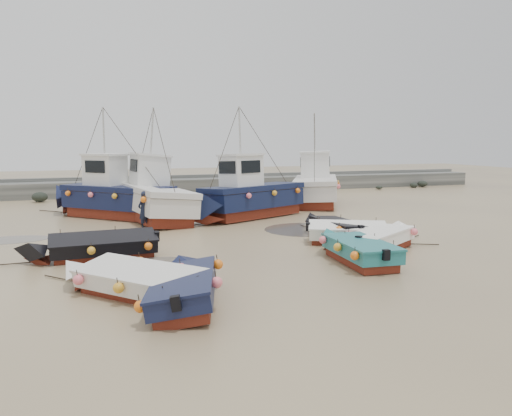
# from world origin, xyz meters

# --- Properties ---
(ground) EXTENTS (120.00, 120.00, 0.00)m
(ground) POSITION_xyz_m (0.00, 0.00, 0.00)
(ground) COLOR tan
(ground) RESTS_ON ground
(seawall) EXTENTS (60.00, 4.92, 1.50)m
(seawall) POSITION_xyz_m (0.05, 21.99, 0.63)
(seawall) COLOR slate
(seawall) RESTS_ON ground
(puddle_a) EXTENTS (4.30, 4.30, 0.01)m
(puddle_a) POSITION_xyz_m (-4.28, -2.11, 0.00)
(puddle_a) COLOR #564E44
(puddle_a) RESTS_ON ground
(puddle_b) EXTENTS (4.09, 4.09, 0.01)m
(puddle_b) POSITION_xyz_m (4.09, 3.02, 0.00)
(puddle_b) COLOR #564E44
(puddle_b) RESTS_ON ground
(puddle_c) EXTENTS (3.42, 3.42, 0.01)m
(puddle_c) POSITION_xyz_m (-9.44, 4.94, 0.00)
(puddle_c) COLOR #564E44
(puddle_c) RESTS_ON ground
(puddle_d) EXTENTS (5.36, 5.36, 0.01)m
(puddle_d) POSITION_xyz_m (2.13, 9.72, 0.00)
(puddle_d) COLOR #564E44
(puddle_d) RESTS_ON ground
(dinghy_0) EXTENTS (4.64, 5.22, 1.43)m
(dinghy_0) POSITION_xyz_m (-5.04, -5.04, 0.54)
(dinghy_0) COLOR maroon
(dinghy_0) RESTS_ON ground
(dinghy_1) EXTENTS (2.84, 5.84, 1.43)m
(dinghy_1) POSITION_xyz_m (-3.67, -6.16, 0.55)
(dinghy_1) COLOR maroon
(dinghy_1) RESTS_ON ground
(dinghy_2) EXTENTS (2.25, 5.78, 1.43)m
(dinghy_2) POSITION_xyz_m (3.05, -3.60, 0.55)
(dinghy_2) COLOR maroon
(dinghy_2) RESTS_ON ground
(dinghy_3) EXTENTS (5.36, 3.70, 1.43)m
(dinghy_3) POSITION_xyz_m (5.18, -2.25, 0.55)
(dinghy_3) COLOR maroon
(dinghy_3) RESTS_ON ground
(dinghy_4) EXTENTS (6.23, 2.07, 1.43)m
(dinghy_4) POSITION_xyz_m (-5.98, 0.04, 0.54)
(dinghy_4) COLOR maroon
(dinghy_4) RESTS_ON ground
(dinghy_5) EXTENTS (5.23, 3.19, 1.43)m
(dinghy_5) POSITION_xyz_m (4.68, -0.83, 0.56)
(dinghy_5) COLOR maroon
(dinghy_5) RESTS_ON ground
(dinghy_6) EXTENTS (1.97, 5.53, 1.43)m
(dinghy_6) POSITION_xyz_m (4.46, 0.66, 0.56)
(dinghy_6) COLOR maroon
(dinghy_6) RESTS_ON ground
(cabin_boat_0) EXTENTS (7.64, 7.59, 6.22)m
(cabin_boat_0) POSITION_xyz_m (-4.82, 10.39, 1.36)
(cabin_boat_0) COLOR maroon
(cabin_boat_0) RESTS_ON ground
(cabin_boat_1) EXTENTS (3.99, 10.96, 6.22)m
(cabin_boat_1) POSITION_xyz_m (-2.79, 9.19, 1.31)
(cabin_boat_1) COLOR maroon
(cabin_boat_1) RESTS_ON ground
(cabin_boat_2) EXTENTS (9.04, 5.23, 6.22)m
(cabin_boat_2) POSITION_xyz_m (2.40, 7.33, 1.37)
(cabin_boat_2) COLOR maroon
(cabin_boat_2) RESTS_ON ground
(cabin_boat_3) EXTENTS (6.05, 9.34, 6.22)m
(cabin_boat_3) POSITION_xyz_m (9.05, 11.92, 1.35)
(cabin_boat_3) COLOR maroon
(cabin_boat_3) RESTS_ON ground
(person) EXTENTS (0.82, 0.81, 1.92)m
(person) POSITION_xyz_m (-3.46, 5.64, 0.00)
(person) COLOR #171D31
(person) RESTS_ON ground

